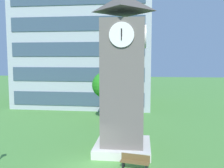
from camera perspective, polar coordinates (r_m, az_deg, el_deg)
office_building at (r=38.36m, az=-5.76°, el=12.42°), size 18.83×12.71×22.40m
clock_tower at (r=17.79m, az=2.60°, el=0.35°), size 4.01×4.01×11.29m
park_bench at (r=16.01m, az=5.33°, el=-17.43°), size 1.86×0.80×0.88m
tree_streetside at (r=26.52m, az=-1.60°, el=-0.29°), size 2.83×2.83×5.40m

